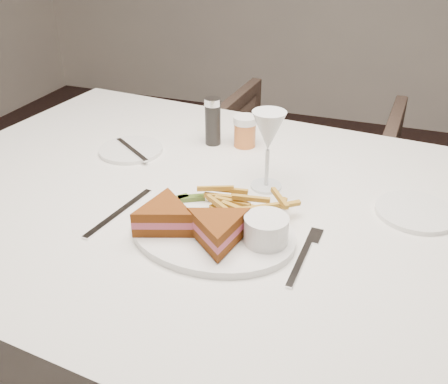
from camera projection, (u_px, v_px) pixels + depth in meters
table at (231, 332)px, 1.23m from camera, size 1.57×1.12×0.75m
chair_far at (301, 173)px, 2.02m from camera, size 0.71×0.67×0.70m
table_setting at (229, 197)px, 0.99m from camera, size 0.85×0.64×0.18m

